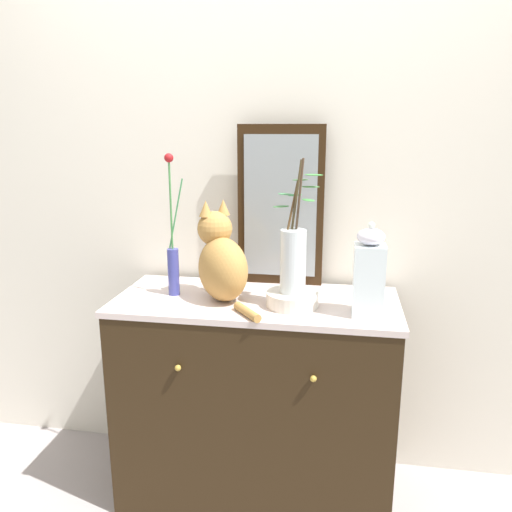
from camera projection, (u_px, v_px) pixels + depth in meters
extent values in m
plane|color=#9B9292|center=(256.00, 489.00, 2.28)|extent=(6.00, 6.00, 0.00)
cube|color=silver|center=(268.00, 192.00, 2.28)|extent=(4.40, 0.08, 2.60)
cube|color=black|center=(256.00, 401.00, 2.17)|extent=(1.13, 0.50, 0.88)
cube|color=beige|center=(256.00, 302.00, 2.06)|extent=(1.15, 0.51, 0.02)
sphere|color=#B79338|center=(178.00, 368.00, 1.90)|extent=(0.02, 0.02, 0.02)
sphere|color=#B79338|center=(313.00, 379.00, 1.81)|extent=(0.02, 0.02, 0.02)
cube|color=black|center=(281.00, 206.00, 2.19)|extent=(0.37, 0.03, 0.69)
cube|color=gray|center=(280.00, 207.00, 2.17)|extent=(0.31, 0.01, 0.61)
ellipsoid|color=#AE7E40|center=(223.00, 269.00, 2.01)|extent=(0.30, 0.31, 0.26)
sphere|color=#AE7E40|center=(215.00, 229.00, 2.04)|extent=(0.14, 0.14, 0.14)
cone|color=#AE7E40|center=(205.00, 209.00, 2.00)|extent=(0.05, 0.05, 0.06)
cone|color=#AE7E40|center=(223.00, 207.00, 2.03)|extent=(0.05, 0.05, 0.06)
cylinder|color=#AE7E40|center=(248.00, 312.00, 1.86)|extent=(0.13, 0.15, 0.03)
cylinder|color=#3A4092|center=(174.00, 272.00, 2.09)|extent=(0.05, 0.05, 0.20)
cylinder|color=#407F41|center=(171.00, 207.00, 2.02)|extent=(0.01, 0.01, 0.35)
sphere|color=#A3171B|center=(169.00, 158.00, 1.98)|extent=(0.04, 0.04, 0.04)
cylinder|color=#37844A|center=(176.00, 214.00, 2.03)|extent=(0.07, 0.01, 0.28)
cylinder|color=silver|center=(292.00, 299.00, 1.97)|extent=(0.20, 0.20, 0.06)
cylinder|color=silver|center=(293.00, 262.00, 1.93)|extent=(0.10, 0.10, 0.25)
cylinder|color=#4C4027|center=(295.00, 208.00, 1.90)|extent=(0.05, 0.01, 0.36)
ellipsoid|color=#377D46|center=(295.00, 195.00, 1.93)|extent=(0.07, 0.08, 0.01)
ellipsoid|color=#487644|center=(300.00, 180.00, 1.89)|extent=(0.08, 0.07, 0.01)
cylinder|color=#48321B|center=(290.00, 217.00, 1.90)|extent=(0.06, 0.06, 0.28)
ellipsoid|color=#3E763F|center=(281.00, 206.00, 1.95)|extent=(0.08, 0.07, 0.01)
ellipsoid|color=#3C7B49|center=(286.00, 194.00, 1.94)|extent=(0.08, 0.06, 0.01)
cylinder|color=#493626|center=(298.00, 207.00, 1.89)|extent=(0.04, 0.05, 0.36)
ellipsoid|color=#3E883E|center=(308.00, 200.00, 1.87)|extent=(0.07, 0.08, 0.01)
ellipsoid|color=#457E3F|center=(310.00, 187.00, 1.89)|extent=(0.07, 0.04, 0.01)
ellipsoid|color=#3A873A|center=(314.00, 175.00, 1.86)|extent=(0.07, 0.05, 0.01)
cube|color=white|center=(369.00, 280.00, 1.85)|extent=(0.11, 0.11, 0.27)
ellipsoid|color=white|center=(371.00, 237.00, 1.81)|extent=(0.10, 0.10, 0.06)
sphere|color=white|center=(372.00, 225.00, 1.80)|extent=(0.02, 0.02, 0.02)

